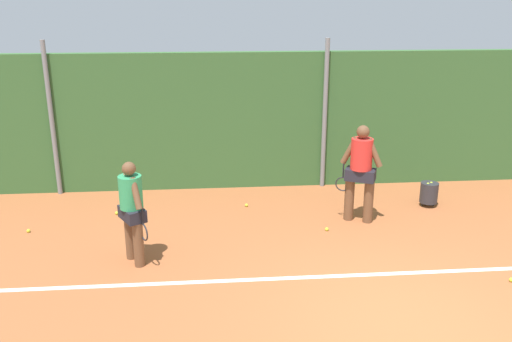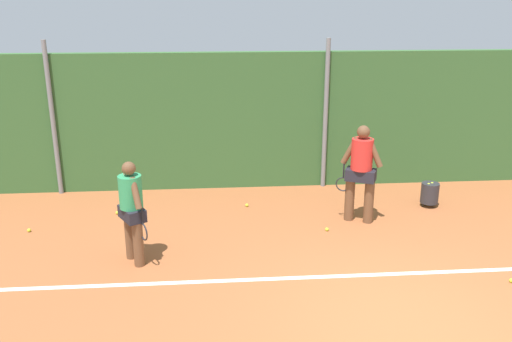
{
  "view_description": "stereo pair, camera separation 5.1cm",
  "coord_description": "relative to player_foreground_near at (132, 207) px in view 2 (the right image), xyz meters",
  "views": [
    {
      "loc": [
        -2.51,
        -5.93,
        4.15
      ],
      "look_at": [
        -1.75,
        2.83,
        1.28
      ],
      "focal_mm": 37.88,
      "sensor_mm": 36.0,
      "label": 1
    },
    {
      "loc": [
        -2.46,
        -5.94,
        4.15
      ],
      "look_at": [
        -1.75,
        2.83,
        1.28
      ],
      "focal_mm": 37.88,
      "sensor_mm": 36.0,
      "label": 2
    }
  ],
  "objects": [
    {
      "name": "tennis_ball_4",
      "position": [
        -0.32,
        2.39,
        -0.92
      ],
      "size": [
        0.07,
        0.07,
        0.07
      ],
      "primitive_type": "sphere",
      "color": "#CCDB33",
      "rests_on": "ground_plane"
    },
    {
      "name": "tennis_ball_2",
      "position": [
        3.37,
        0.93,
        -0.92
      ],
      "size": [
        0.07,
        0.07,
        0.07
      ],
      "primitive_type": "sphere",
      "color": "#CCDB33",
      "rests_on": "ground_plane"
    },
    {
      "name": "ground_plane",
      "position": [
        3.79,
        -0.47,
        -0.96
      ],
      "size": [
        31.18,
        31.18,
        0.0
      ],
      "primitive_type": "plane",
      "color": "#A85B33"
    },
    {
      "name": "hedge_fence_backdrop",
      "position": [
        3.79,
        3.57,
        0.55
      ],
      "size": [
        20.27,
        0.25,
        3.01
      ],
      "primitive_type": "cube",
      "color": "#386633",
      "rests_on": "ground_plane"
    },
    {
      "name": "tennis_ball_7",
      "position": [
        -0.63,
        2.06,
        -0.92
      ],
      "size": [
        0.07,
        0.07,
        0.07
      ],
      "primitive_type": "sphere",
      "color": "#CCDB33",
      "rests_on": "ground_plane"
    },
    {
      "name": "player_midcourt",
      "position": [
        4.06,
        1.36,
        0.1
      ],
      "size": [
        0.81,
        0.53,
        1.89
      ],
      "rotation": [
        0.0,
        0.0,
        2.7
      ],
      "color": "brown",
      "rests_on": "ground_plane"
    },
    {
      "name": "fence_post_left",
      "position": [
        -2.06,
        3.4,
        0.7
      ],
      "size": [
        0.1,
        0.1,
        3.31
      ],
      "primitive_type": "cylinder",
      "color": "gray",
      "rests_on": "ground_plane"
    },
    {
      "name": "tennis_ball_1",
      "position": [
        -2.11,
        1.33,
        -0.92
      ],
      "size": [
        0.07,
        0.07,
        0.07
      ],
      "primitive_type": "sphere",
      "color": "#CCDB33",
      "rests_on": "ground_plane"
    },
    {
      "name": "court_baseline_paint",
      "position": [
        3.79,
        -0.76,
        -0.95
      ],
      "size": [
        14.81,
        0.1,
        0.01
      ],
      "primitive_type": "cube",
      "color": "white",
      "rests_on": "ground_plane"
    },
    {
      "name": "tennis_ball_5",
      "position": [
        1.97,
        2.26,
        -0.92
      ],
      "size": [
        0.07,
        0.07,
        0.07
      ],
      "primitive_type": "sphere",
      "color": "#CCDB33",
      "rests_on": "ground_plane"
    },
    {
      "name": "tennis_ball_6",
      "position": [
        5.78,
        -1.16,
        -0.92
      ],
      "size": [
        0.07,
        0.07,
        0.07
      ],
      "primitive_type": "sphere",
      "color": "#CCDB33",
      "rests_on": "ground_plane"
    },
    {
      "name": "ball_hopper",
      "position": [
        5.72,
        1.99,
        -0.66
      ],
      "size": [
        0.36,
        0.36,
        0.51
      ],
      "color": "#2D2D33",
      "rests_on": "ground_plane"
    },
    {
      "name": "fence_post_center",
      "position": [
        3.79,
        3.4,
        0.7
      ],
      "size": [
        0.1,
        0.1,
        3.31
      ],
      "primitive_type": "cylinder",
      "color": "gray",
      "rests_on": "ground_plane"
    },
    {
      "name": "player_foreground_near",
      "position": [
        0.0,
        0.0,
        0.0
      ],
      "size": [
        0.53,
        0.67,
        1.71
      ],
      "rotation": [
        0.0,
        0.0,
        5.24
      ],
      "color": "brown",
      "rests_on": "ground_plane"
    }
  ]
}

